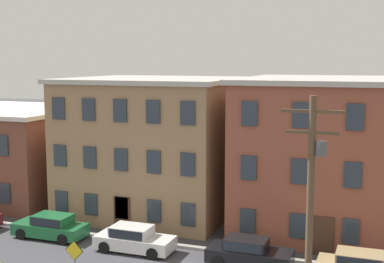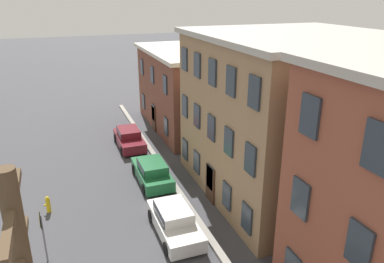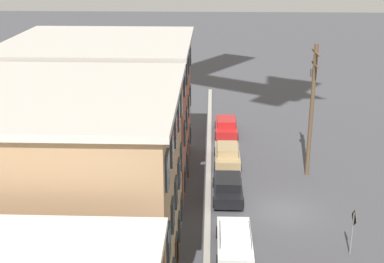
{
  "view_description": "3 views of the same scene",
  "coord_description": "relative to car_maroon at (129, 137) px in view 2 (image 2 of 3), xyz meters",
  "views": [
    {
      "loc": [
        8.2,
        -22.78,
        10.57
      ],
      "look_at": [
        -1.96,
        4.96,
        6.63
      ],
      "focal_mm": 50.0,
      "sensor_mm": 36.0,
      "label": 1
    },
    {
      "loc": [
        10.57,
        -1.65,
        11.43
      ],
      "look_at": [
        0.57,
        2.05,
        7.45
      ],
      "focal_mm": 35.0,
      "sensor_mm": 36.0,
      "label": 2
    },
    {
      "loc": [
        -29.24,
        4.38,
        15.41
      ],
      "look_at": [
        0.16,
        5.48,
        5.02
      ],
      "focal_mm": 50.0,
      "sensor_mm": 36.0,
      "label": 3
    }
  ],
  "objects": [
    {
      "name": "apartment_corner",
      "position": [
        -2.85,
        8.12,
        2.71
      ],
      "size": [
        11.84,
        11.11,
        6.9
      ],
      "color": "brown",
      "rests_on": "ground_plane"
    },
    {
      "name": "car_maroon",
      "position": [
        0.0,
        0.0,
        0.0
      ],
      "size": [
        4.4,
        1.92,
        1.43
      ],
      "color": "maroon",
      "rests_on": "ground_plane"
    },
    {
      "name": "apartment_midblock",
      "position": [
        9.8,
        7.94,
        3.95
      ],
      "size": [
        11.43,
        10.76,
        9.38
      ],
      "color": "#9E7A56",
      "rests_on": "ground_plane"
    },
    {
      "name": "caution_sign",
      "position": [
        12.1,
        -6.2,
        0.98
      ],
      "size": [
        0.93,
        0.08,
        2.6
      ],
      "color": "slate",
      "rests_on": "ground_plane"
    },
    {
      "name": "car_white",
      "position": [
        12.03,
        -0.12,
        0.0
      ],
      "size": [
        4.4,
        1.92,
        1.43
      ],
      "color": "silver",
      "rests_on": "ground_plane"
    },
    {
      "name": "car_green",
      "position": [
        6.36,
        0.2,
        0.0
      ],
      "size": [
        4.4,
        1.92,
        1.43
      ],
      "color": "#1E6638",
      "rests_on": "ground_plane"
    },
    {
      "name": "fire_hydrant",
      "position": [
        7.8,
        -6.08,
        -0.27
      ],
      "size": [
        0.24,
        0.34,
        0.96
      ],
      "color": "yellow",
      "rests_on": "ground_plane"
    }
  ]
}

